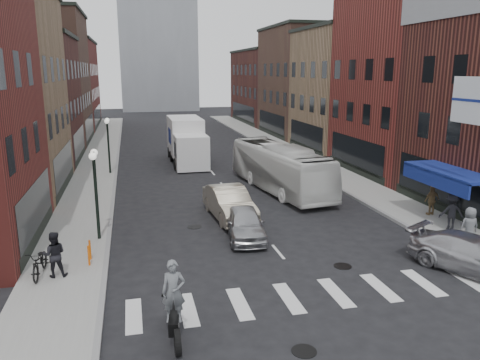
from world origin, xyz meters
name	(u,v)px	position (x,y,z in m)	size (l,w,h in m)	color
ground	(286,261)	(0.00, 0.00, 0.00)	(160.00, 160.00, 0.00)	black
sidewalk_left	(98,164)	(-8.50, 22.00, 0.07)	(3.00, 74.00, 0.15)	gray
sidewalk_right	(297,156)	(8.50, 22.00, 0.07)	(3.00, 74.00, 0.15)	gray
curb_left	(117,164)	(-7.00, 22.00, 0.00)	(0.20, 74.00, 0.16)	gray
curb_right	(281,157)	(7.00, 22.00, 0.00)	(0.20, 74.00, 0.16)	gray
crosswalk_stripes	(314,295)	(0.00, -3.00, 0.00)	(12.00, 2.20, 0.01)	silver
bldg_left_mid_b	(10,100)	(-14.99, 24.00, 5.15)	(10.30, 10.20, 10.30)	#411917
bldg_left_far_a	(34,78)	(-14.99, 35.00, 6.65)	(10.30, 12.20, 13.30)	brown
bldg_left_far_b	(55,84)	(-14.99, 49.00, 5.65)	(10.30, 16.20, 11.30)	maroon
bldg_right_mid_a	(423,75)	(15.00, 14.00, 7.15)	(10.30, 10.20, 14.30)	maroon
bldg_right_mid_b	(357,90)	(14.99, 24.00, 5.65)	(10.30, 10.20, 11.30)	#886B4B
bldg_right_far_a	(313,82)	(14.99, 35.00, 6.15)	(10.30, 12.20, 12.30)	brown
bldg_right_far_b	(276,87)	(14.99, 49.00, 5.15)	(10.30, 16.20, 10.30)	#411917
awning_blue	(446,173)	(8.93, 2.50, 2.63)	(1.80, 5.00, 0.78)	navy
billboard_sign	(479,102)	(8.59, 0.50, 6.13)	(1.52, 3.00, 3.70)	black
streetlamp_near	(95,178)	(-7.40, 4.00, 2.91)	(0.32, 1.22, 4.11)	black
streetlamp_far	(108,135)	(-7.40, 18.00, 2.91)	(0.32, 1.22, 4.11)	black
bike_rack	(89,253)	(-7.60, 1.30, 0.55)	(0.08, 0.68, 0.80)	#D8590C
box_truck	(187,141)	(-1.37, 21.20, 1.80)	(2.64, 8.35, 3.64)	white
motorcycle_rider	(174,303)	(-4.86, -4.60, 1.12)	(0.71, 2.36, 2.40)	black
transit_bus	(280,168)	(3.26, 10.93, 1.46)	(2.46, 10.50, 2.92)	silver
sedan_left_near	(245,223)	(-0.96, 3.00, 0.69)	(1.64, 4.07, 1.39)	#ADAEB2
sedan_left_far	(229,203)	(-1.04, 6.00, 0.81)	(1.72, 4.94, 1.63)	beige
curb_car	(473,255)	(6.50, -2.64, 0.70)	(1.95, 4.81, 1.40)	#B8B7BC
parked_bicycle	(40,262)	(-9.25, 0.48, 0.66)	(0.68, 1.96, 1.03)	black
ped_left_solo	(54,254)	(-8.71, 0.26, 1.00)	(0.82, 0.47, 1.69)	black
ped_right_a	(451,212)	(8.65, 1.50, 1.00)	(1.10, 0.54, 1.70)	black
ped_right_b	(432,200)	(9.16, 3.71, 0.93)	(0.92, 0.46, 1.56)	olive
ped_right_c	(469,226)	(8.03, -0.47, 0.99)	(0.82, 0.53, 1.68)	slate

